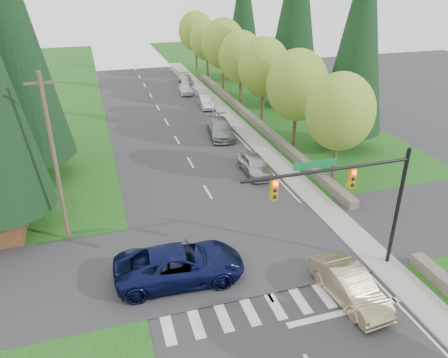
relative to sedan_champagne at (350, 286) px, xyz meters
name	(u,v)px	position (x,y,z in m)	size (l,w,h in m)	color
ground	(305,356)	(-3.60, -2.59, -0.79)	(120.00, 120.00, 0.00)	#28282B
grass_east	(335,149)	(9.40, 17.41, -0.76)	(14.00, 110.00, 0.06)	#1A4813
grass_west	(20,189)	(-16.60, 17.41, -0.76)	(14.00, 110.00, 0.06)	#1A4813
cross_street	(242,250)	(-3.60, 5.41, -0.79)	(120.00, 8.00, 0.10)	#28282B
sidewalk_east	(263,148)	(3.30, 19.41, -0.73)	(1.80, 80.00, 0.13)	gray
curb_east	(254,149)	(2.45, 19.41, -0.73)	(0.20, 80.00, 0.13)	gray
stone_wall_north	(250,117)	(5.00, 27.41, -0.44)	(0.70, 40.00, 0.70)	#4C4438
traffic_signal	(353,189)	(0.77, 1.91, 4.19)	(8.70, 0.37, 6.80)	black
utility_pole	(55,161)	(-13.10, 9.41, 4.35)	(1.60, 0.24, 10.00)	#473828
decid_tree_0	(340,112)	(5.60, 11.41, 4.80)	(4.80, 4.80, 8.37)	#38281C
decid_tree_1	(297,85)	(5.70, 18.41, 5.00)	(5.20, 5.20, 8.80)	#38281C
decid_tree_2	(264,67)	(5.50, 25.41, 5.13)	(5.00, 5.00, 8.82)	#38281C
decid_tree_3	(241,57)	(5.60, 32.41, 4.87)	(5.00, 5.00, 8.55)	#38281C
decid_tree_4	(223,44)	(5.70, 39.41, 5.27)	(5.40, 5.40, 9.18)	#38281C
decid_tree_5	(207,40)	(5.50, 46.41, 4.74)	(4.80, 4.80, 8.30)	#38281C
decid_tree_6	(196,31)	(5.60, 53.41, 5.07)	(5.20, 5.20, 8.86)	#38281C
conifer_w_c	(5,23)	(-15.60, 19.41, 10.50)	(6.46, 6.46, 20.80)	#38281C
conifer_e_a	(360,34)	(10.40, 17.41, 9.00)	(5.44, 5.44, 17.80)	#38281C
conifer_e_b	(296,7)	(11.40, 31.41, 10.00)	(6.12, 6.12, 19.80)	#38281C
conifer_e_c	(243,11)	(10.40, 45.41, 8.50)	(5.10, 5.10, 16.80)	#38281C
sedan_champagne	(350,286)	(0.00, 0.00, 0.00)	(1.68, 4.82, 1.59)	tan
suv_navy	(180,264)	(-7.52, 3.90, 0.13)	(3.06, 6.64, 1.84)	#0B1038
parked_car_a	(255,165)	(0.73, 14.87, -0.04)	(1.78, 4.41, 1.50)	#A3A3A8
parked_car_b	(220,128)	(0.60, 23.72, 0.00)	(2.22, 5.46, 1.58)	gray
parked_car_c	(206,101)	(1.79, 33.41, -0.10)	(1.46, 4.18, 1.38)	#BCBDC1
parked_car_d	(186,89)	(0.84, 40.05, -0.16)	(1.51, 3.75, 1.28)	silver
parked_car_e	(186,80)	(2.00, 44.95, -0.17)	(1.75, 4.30, 1.25)	#B0B0B5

